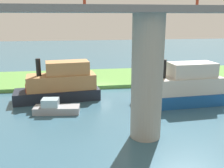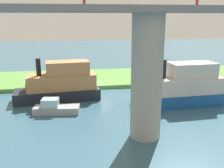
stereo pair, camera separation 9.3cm
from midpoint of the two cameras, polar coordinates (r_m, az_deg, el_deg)
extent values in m
plane|color=#386075|center=(36.29, -2.33, -1.14)|extent=(160.00, 160.00, 0.00)
cube|color=#5B9342|center=(42.01, -3.24, 1.37)|extent=(80.00, 12.00, 0.50)
cylinder|color=#9E998E|center=(20.87, 7.61, 1.29)|extent=(2.53, 2.53, 10.12)
cube|color=slate|center=(20.34, 8.13, 16.01)|extent=(66.43, 4.00, 0.50)
cylinder|color=#2D334C|center=(37.41, -11.01, 0.30)|extent=(0.29, 0.29, 0.55)
cylinder|color=red|center=(37.28, -11.06, 1.16)|extent=(0.48, 0.48, 0.60)
sphere|color=tan|center=(37.18, -11.09, 1.79)|extent=(0.24, 0.24, 0.24)
cylinder|color=brown|center=(37.04, -9.39, 0.47)|extent=(0.20, 0.20, 0.85)
cube|color=#1E232D|center=(32.21, -12.02, -2.25)|extent=(10.38, 4.44, 1.34)
cube|color=#B27F4C|center=(31.83, -11.16, 0.52)|extent=(8.34, 3.88, 1.79)
cube|color=#B27F4C|center=(31.53, -9.89, 3.57)|extent=(5.28, 3.09, 1.57)
cylinder|color=black|center=(31.39, -16.03, 3.58)|extent=(0.56, 0.56, 2.01)
cube|color=#D84C2D|center=(31.91, -16.94, -0.54)|extent=(2.00, 2.20, 1.01)
cube|color=#195199|center=(30.90, 14.45, -3.08)|extent=(10.53, 4.04, 1.38)
cube|color=beige|center=(30.72, 15.60, -0.14)|extent=(8.44, 3.58, 1.84)
cube|color=beige|center=(30.73, 17.16, 3.05)|extent=(5.32, 2.92, 1.61)
cylinder|color=black|center=(29.17, 11.24, 3.30)|extent=(0.57, 0.57, 2.07)
cube|color=#D84C2D|center=(29.45, 9.78, -1.24)|extent=(1.96, 2.17, 1.03)
cube|color=gold|center=(35.31, 16.97, -1.66)|extent=(4.50, 2.07, 0.68)
cube|color=silver|center=(34.94, 16.16, -0.53)|extent=(1.70, 1.42, 0.77)
cube|color=#99999E|center=(27.90, -12.17, -5.56)|extent=(4.89, 2.20, 0.74)
cube|color=silver|center=(27.76, -13.55, -4.02)|extent=(1.84, 1.53, 0.84)
camera|label=1|loc=(0.05, -90.09, -0.02)|focal=41.44mm
camera|label=2|loc=(0.05, 89.91, 0.02)|focal=41.44mm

